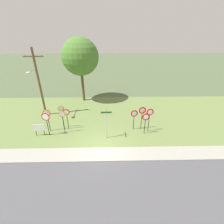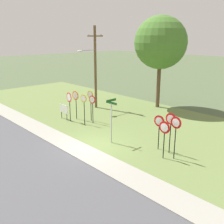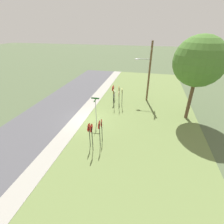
{
  "view_description": "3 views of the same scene",
  "coord_description": "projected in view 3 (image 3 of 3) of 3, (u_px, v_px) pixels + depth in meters",
  "views": [
    {
      "loc": [
        0.72,
        -10.25,
        8.67
      ],
      "look_at": [
        1.02,
        3.22,
        1.85
      ],
      "focal_mm": 24.19,
      "sensor_mm": 36.0,
      "label": 1
    },
    {
      "loc": [
        12.12,
        -9.42,
        6.79
      ],
      "look_at": [
        -0.14,
        2.03,
        1.88
      ],
      "focal_mm": 41.8,
      "sensor_mm": 36.0,
      "label": 2
    },
    {
      "loc": [
        14.57,
        6.39,
        9.19
      ],
      "look_at": [
        -0.2,
        2.94,
        1.21
      ],
      "focal_mm": 26.21,
      "sensor_mm": 36.0,
      "label": 3
    }
  ],
  "objects": [
    {
      "name": "oak_tree_left",
      "position": [
        199.0,
        62.0,
        15.65
      ],
      "size": [
        4.89,
        4.89,
        8.6
      ],
      "color": "brown",
      "rests_on": "grass_median"
    },
    {
      "name": "grass_median",
      "position": [
        140.0,
        126.0,
        16.9
      ],
      "size": [
        44.0,
        12.0,
        0.04
      ],
      "primitive_type": "cube",
      "color": "olive",
      "rests_on": "ground_plane"
    },
    {
      "name": "sidewalk_strip",
      "position": [
        79.0,
        119.0,
        18.26
      ],
      "size": [
        44.0,
        1.6,
        0.06
      ],
      "primitive_type": "cube",
      "color": "#99968C",
      "rests_on": "ground_plane"
    },
    {
      "name": "notice_board",
      "position": [
        114.0,
        95.0,
        22.42
      ],
      "size": [
        1.1,
        0.07,
        1.25
      ],
      "rotation": [
        0.0,
        0.0,
        0.03
      ],
      "color": "black",
      "rests_on": "grass_median"
    },
    {
      "name": "stop_sign_far_center",
      "position": [
        122.0,
        94.0,
        20.08
      ],
      "size": [
        0.61,
        0.13,
        2.52
      ],
      "rotation": [
        0.0,
        0.0,
        0.16
      ],
      "color": "black",
      "rests_on": "grass_median"
    },
    {
      "name": "yield_sign_near_left",
      "position": [
        99.0,
        128.0,
        13.23
      ],
      "size": [
        0.72,
        0.11,
        2.5
      ],
      "rotation": [
        0.0,
        0.0,
        0.05
      ],
      "color": "black",
      "rests_on": "grass_median"
    },
    {
      "name": "road_asphalt",
      "position": [
        47.0,
        115.0,
        19.08
      ],
      "size": [
        44.0,
        6.4,
        0.01
      ],
      "primitive_type": "cube",
      "color": "#4C4C51",
      "rests_on": "ground_plane"
    },
    {
      "name": "yield_sign_far_right",
      "position": [
        91.0,
        131.0,
        12.76
      ],
      "size": [
        0.69,
        0.1,
        2.52
      ],
      "rotation": [
        0.0,
        0.0,
        0.0
      ],
      "color": "black",
      "rests_on": "grass_median"
    },
    {
      "name": "yield_sign_near_right",
      "position": [
        101.0,
        125.0,
        14.02
      ],
      "size": [
        0.71,
        0.13,
        2.19
      ],
      "rotation": [
        0.0,
        0.0,
        0.13
      ],
      "color": "black",
      "rests_on": "grass_median"
    },
    {
      "name": "stop_sign_near_left",
      "position": [
        119.0,
        90.0,
        21.27
      ],
      "size": [
        0.74,
        0.12,
        2.41
      ],
      "rotation": [
        0.0,
        0.0,
        0.11
      ],
      "color": "black",
      "rests_on": "grass_median"
    },
    {
      "name": "street_name_post",
      "position": [
        96.0,
        108.0,
        16.59
      ],
      "size": [
        0.96,
        0.82,
        2.94
      ],
      "rotation": [
        0.0,
        0.0,
        0.02
      ],
      "color": "#9EA0A8",
      "rests_on": "grass_median"
    },
    {
      "name": "stop_sign_far_left",
      "position": [
        119.0,
        97.0,
        19.73
      ],
      "size": [
        0.63,
        0.13,
        2.27
      ],
      "rotation": [
        0.0,
        0.0,
        0.16
      ],
      "color": "black",
      "rests_on": "grass_median"
    },
    {
      "name": "ground_plane",
      "position": [
        86.0,
        120.0,
        18.11
      ],
      "size": [
        160.0,
        160.0,
        0.0
      ],
      "primitive_type": "plane",
      "color": "#4C5B3D"
    },
    {
      "name": "stop_sign_far_right",
      "position": [
        113.0,
        90.0,
        21.27
      ],
      "size": [
        0.78,
        0.12,
        2.42
      ],
      "rotation": [
        0.0,
        0.0,
        -0.11
      ],
      "color": "black",
      "rests_on": "grass_median"
    },
    {
      "name": "utility_pole",
      "position": [
        148.0,
        70.0,
        20.96
      ],
      "size": [
        2.1,
        2.12,
        7.66
      ],
      "color": "brown",
      "rests_on": "grass_median"
    },
    {
      "name": "yield_sign_far_left",
      "position": [
        89.0,
        130.0,
        13.34
      ],
      "size": [
        0.73,
        0.1,
        2.23
      ],
      "rotation": [
        0.0,
        0.0,
        0.02
      ],
      "color": "black",
      "rests_on": "grass_median"
    },
    {
      "name": "stop_sign_near_right",
      "position": [
        114.0,
        95.0,
        20.0
      ],
      "size": [
        0.61,
        0.13,
        2.42
      ],
      "rotation": [
        0.0,
        0.0,
        0.17
      ],
      "color": "black",
      "rests_on": "grass_median"
    }
  ]
}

